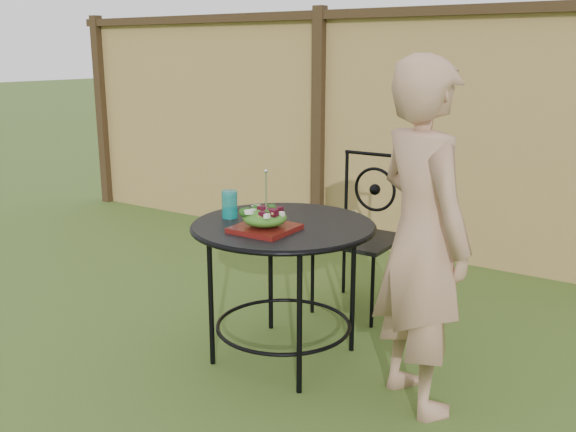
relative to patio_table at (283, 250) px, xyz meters
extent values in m
plane|color=#2A4817|center=(0.33, -0.17, -0.59)|extent=(60.00, 60.00, 0.00)
cube|color=tan|center=(0.33, 2.03, 0.31)|extent=(8.00, 0.05, 1.80)
cube|color=black|center=(0.33, 1.98, 1.24)|extent=(8.00, 0.07, 0.07)
cube|color=black|center=(-3.57, 1.98, 0.36)|extent=(0.09, 0.09, 1.90)
cube|color=black|center=(-0.97, 1.98, 0.36)|extent=(0.09, 0.09, 1.90)
cylinder|color=black|center=(0.00, 0.00, 0.13)|extent=(0.90, 0.90, 0.02)
torus|color=black|center=(0.00, 0.00, 0.12)|extent=(0.92, 0.92, 0.02)
torus|color=black|center=(0.00, 0.00, -0.41)|extent=(0.70, 0.70, 0.02)
cylinder|color=black|center=(0.26, 0.26, -0.23)|extent=(0.03, 0.03, 0.71)
cylinder|color=black|center=(-0.26, 0.26, -0.23)|extent=(0.03, 0.03, 0.71)
cylinder|color=black|center=(-0.26, -0.26, -0.23)|extent=(0.03, 0.03, 0.71)
cylinder|color=black|center=(0.26, -0.26, -0.23)|extent=(0.03, 0.03, 0.71)
cube|color=black|center=(0.02, 0.79, -0.14)|extent=(0.46, 0.46, 0.03)
cylinder|color=black|center=(0.02, 1.00, 0.35)|extent=(0.42, 0.02, 0.02)
torus|color=black|center=(0.02, 1.00, 0.13)|extent=(0.28, 0.02, 0.28)
cylinder|color=black|center=(-0.18, 0.59, -0.37)|extent=(0.02, 0.02, 0.44)
cylinder|color=black|center=(0.22, 0.59, -0.37)|extent=(0.02, 0.02, 0.44)
cylinder|color=black|center=(-0.18, 0.99, -0.37)|extent=(0.02, 0.02, 0.44)
cylinder|color=black|center=(0.22, 0.99, -0.37)|extent=(0.02, 0.02, 0.44)
cylinder|color=black|center=(-0.18, 1.00, 0.11)|extent=(0.02, 0.02, 0.50)
cylinder|color=black|center=(0.22, 1.00, 0.11)|extent=(0.02, 0.02, 0.50)
imported|color=tan|center=(0.73, -0.03, 0.19)|extent=(0.67, 0.63, 1.55)
cube|color=#4F0B0D|center=(0.00, -0.16, 0.15)|extent=(0.27, 0.27, 0.02)
ellipsoid|color=#235614|center=(0.00, -0.16, 0.20)|extent=(0.21, 0.21, 0.08)
cylinder|color=silver|center=(0.01, -0.16, 0.33)|extent=(0.01, 0.01, 0.18)
cylinder|color=#0B807F|center=(-0.29, -0.06, 0.21)|extent=(0.08, 0.08, 0.14)
camera|label=1|loc=(1.70, -2.55, 0.96)|focal=40.00mm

